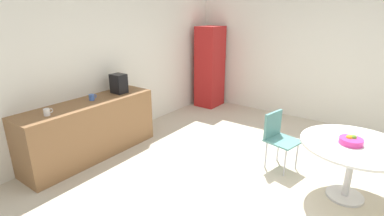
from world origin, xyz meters
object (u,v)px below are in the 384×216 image
object	(u,v)px
locker_cabinet	(210,67)
mug_white	(47,112)
mug_green	(122,88)
coffee_maker	(119,84)
chair_teal	(278,134)
mug_red	(92,97)
fruit_bowl	(351,141)
round_table	(353,153)

from	to	relation	value
locker_cabinet	mug_white	bearing A→B (deg)	179.84
mug_green	coffee_maker	xyz separation A→B (m)	(-0.10, -0.05, 0.11)
chair_teal	mug_red	world-z (taller)	mug_red
fruit_bowl	coffee_maker	bearing A→B (deg)	98.16
locker_cabinet	coffee_maker	world-z (taller)	locker_cabinet
chair_teal	mug_green	distance (m)	2.67
chair_teal	fruit_bowl	distance (m)	1.02
mug_red	coffee_maker	bearing A→B (deg)	-1.34
fruit_bowl	mug_green	bearing A→B (deg)	96.39
round_table	mug_green	size ratio (longest dim) A/B	9.43
round_table	mug_white	world-z (taller)	mug_white
round_table	fruit_bowl	distance (m)	0.17
round_table	mug_green	world-z (taller)	mug_green
round_table	mug_green	distance (m)	3.59
chair_teal	mug_white	distance (m)	3.20
coffee_maker	mug_green	bearing A→B (deg)	26.27
fruit_bowl	mug_red	xyz separation A→B (m)	(-1.03, 3.47, 0.17)
mug_green	coffee_maker	world-z (taller)	coffee_maker
fruit_bowl	mug_green	xyz separation A→B (m)	(-0.39, 3.51, 0.17)
round_table	mug_white	xyz separation A→B (m)	(-1.83, 3.41, 0.33)
locker_cabinet	fruit_bowl	size ratio (longest dim) A/B	7.12
round_table	fruit_bowl	xyz separation A→B (m)	(-0.03, 0.04, 0.16)
mug_white	coffee_maker	bearing A→B (deg)	3.92
mug_red	locker_cabinet	bearing A→B (deg)	-2.00
coffee_maker	fruit_bowl	bearing A→B (deg)	-81.84
round_table	chair_teal	distance (m)	1.03
chair_teal	coffee_maker	bearing A→B (deg)	106.99
locker_cabinet	chair_teal	world-z (taller)	locker_cabinet
fruit_bowl	mug_red	bearing A→B (deg)	106.52
round_table	coffee_maker	world-z (taller)	coffee_maker
mug_green	coffee_maker	bearing A→B (deg)	-153.73
chair_teal	locker_cabinet	bearing A→B (deg)	51.35
mug_white	chair_teal	bearing A→B (deg)	-49.41
mug_red	chair_teal	bearing A→B (deg)	-62.69
mug_green	mug_red	world-z (taller)	same
round_table	mug_green	bearing A→B (deg)	96.85
mug_red	mug_white	bearing A→B (deg)	-172.47
locker_cabinet	round_table	bearing A→B (deg)	-122.37
chair_teal	mug_red	bearing A→B (deg)	117.31
locker_cabinet	coffee_maker	xyz separation A→B (m)	(-2.68, 0.10, 0.12)
round_table	fruit_bowl	world-z (taller)	fruit_bowl
round_table	coffee_maker	xyz separation A→B (m)	(-0.53, 3.50, 0.44)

